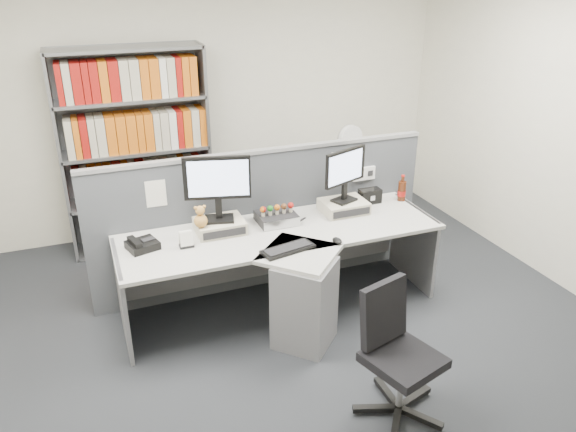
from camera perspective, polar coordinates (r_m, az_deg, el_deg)
name	(u,v)px	position (r m, az deg, el deg)	size (l,w,h in m)	color
ground	(320,364)	(4.26, 3.25, -14.79)	(5.50, 5.50, 0.00)	#2E3137
room_shell	(327,126)	(3.43, 3.95, 9.14)	(5.04, 5.54, 2.72)	white
partition	(264,218)	(4.92, -2.46, -0.20)	(3.00, 0.08, 1.27)	#4A4D54
desk	(290,272)	(4.46, 0.25, -5.72)	(2.60, 1.20, 0.72)	#BAB9B3
monitor_riser_left	(220,226)	(4.51, -6.93, -1.00)	(0.38, 0.31, 0.10)	#BFB79E
monitor_riser_right	(344,206)	(4.87, 5.68, 0.98)	(0.38, 0.31, 0.10)	#BFB79E
monitor_left	(217,183)	(4.37, -7.17, 3.33)	(0.51, 0.22, 0.53)	black
monitor_right	(345,171)	(4.75, 5.83, 4.59)	(0.43, 0.21, 0.46)	black
desktop_pc	(276,218)	(4.64, -1.18, -0.19)	(0.31, 0.28, 0.08)	black
figurines	(275,209)	(4.59, -1.35, 0.75)	(0.29, 0.05, 0.09)	#BFB79E
keyboard	(288,249)	(4.21, -0.01, -3.36)	(0.43, 0.24, 0.03)	black
mouse	(337,241)	(4.33, 5.01, -2.51)	(0.07, 0.10, 0.04)	black
desk_phone	(142,245)	(4.36, -14.60, -2.83)	(0.26, 0.25, 0.09)	black
desk_calendar	(186,240)	(4.31, -10.29, -2.45)	(0.11, 0.08, 0.13)	black
plush_toy	(201,218)	(4.37, -8.86, -0.20)	(0.10, 0.10, 0.18)	#BD883F
speaker	(370,196)	(5.08, 8.30, 2.02)	(0.19, 0.11, 0.13)	black
cola_bottle	(402,191)	(5.17, 11.46, 2.50)	(0.07, 0.07, 0.24)	#3F190A
shelving_unit	(137,154)	(5.73, -15.11, 6.07)	(1.41, 0.40, 2.00)	slate
filing_cabinet	(347,200)	(6.10, 6.00, 1.62)	(0.45, 0.61, 0.70)	slate
desk_fan	(350,142)	(5.88, 6.27, 7.47)	(0.28, 0.17, 0.48)	white
office_chair	(396,349)	(3.69, 10.85, -13.10)	(0.58, 0.56, 0.88)	silver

